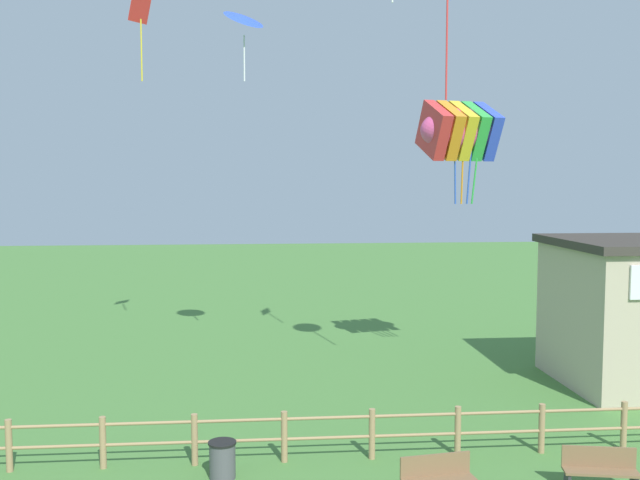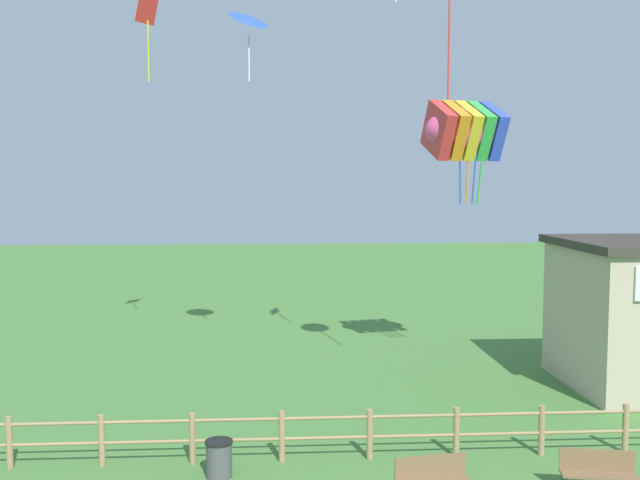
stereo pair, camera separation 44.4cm
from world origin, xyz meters
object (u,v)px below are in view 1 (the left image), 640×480
(park_bench_near_fence, at_px, (437,477))
(kite_blue_delta, at_px, (244,19))
(park_bench_by_building, at_px, (600,469))
(kite_red_diamond, at_px, (141,15))
(trash_bin, at_px, (222,460))
(kite_rainbow_parafoil, at_px, (459,131))

(park_bench_near_fence, height_order, kite_blue_delta, kite_blue_delta)
(park_bench_by_building, distance_m, kite_blue_delta, 15.76)
(kite_red_diamond, bearing_deg, trash_bin, -73.86)
(trash_bin, height_order, kite_rainbow_parafoil, kite_rainbow_parafoil)
(park_bench_by_building, distance_m, kite_rainbow_parafoil, 11.58)
(park_bench_near_fence, bearing_deg, trash_bin, 161.09)
(park_bench_by_building, bearing_deg, kite_rainbow_parafoil, 91.66)
(kite_blue_delta, bearing_deg, trash_bin, -92.77)
(park_bench_by_building, bearing_deg, trash_bin, 169.87)
(park_bench_near_fence, distance_m, trash_bin, 4.32)
(park_bench_near_fence, relative_size, kite_blue_delta, 0.64)
(park_bench_near_fence, bearing_deg, kite_red_diamond, 120.82)
(kite_blue_delta, xyz_separation_m, kite_red_diamond, (-3.46, 2.39, 0.60))
(park_bench_near_fence, height_order, trash_bin, park_bench_near_fence)
(park_bench_by_building, bearing_deg, kite_red_diamond, 131.13)
(park_bench_near_fence, distance_m, kite_red_diamond, 17.83)
(park_bench_by_building, xyz_separation_m, kite_rainbow_parafoil, (-0.26, 9.12, 7.13))
(park_bench_by_building, height_order, kite_rainbow_parafoil, kite_rainbow_parafoil)
(trash_bin, xyz_separation_m, kite_red_diamond, (-3.06, 10.58, 11.17))
(trash_bin, bearing_deg, park_bench_by_building, -10.13)
(park_bench_by_building, bearing_deg, park_bench_near_fence, -178.37)
(park_bench_near_fence, height_order, park_bench_by_building, same)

